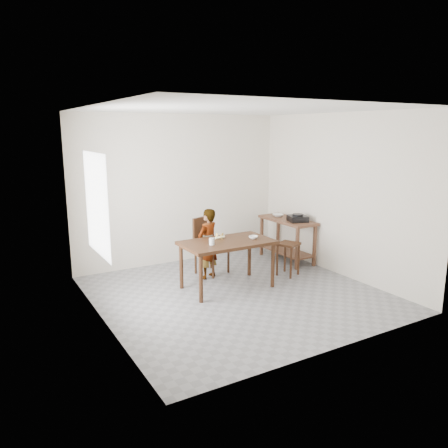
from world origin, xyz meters
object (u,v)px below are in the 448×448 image
dining_table (227,265)px  dining_chair (212,246)px  stool (288,259)px  prep_counter (287,240)px  child (208,244)px

dining_table → dining_chair: 0.77m
dining_table → stool: dining_table is taller
prep_counter → stool: prep_counter is taller
dining_chair → stool: dining_chair is taller
dining_table → child: (-0.04, 0.57, 0.21)m
child → stool: bearing=132.5°
prep_counter → stool: (-0.52, -0.70, -0.12)m
child → prep_counter: bearing=161.4°
dining_chair → stool: size_ratio=1.71×
prep_counter → stool: bearing=-127.0°
stool → child: bearing=155.3°
child → stool: 1.39m
child → dining_chair: (0.18, 0.17, -0.10)m
child → dining_table: bearing=70.8°
child → stool: size_ratio=2.07×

